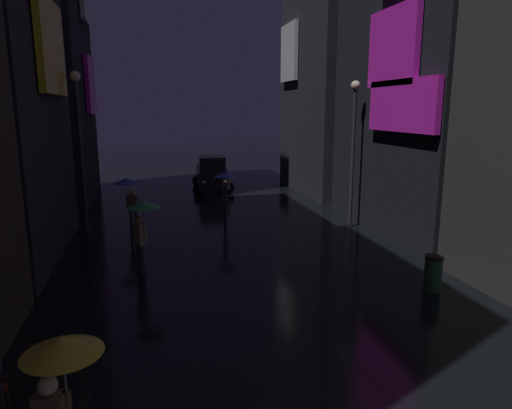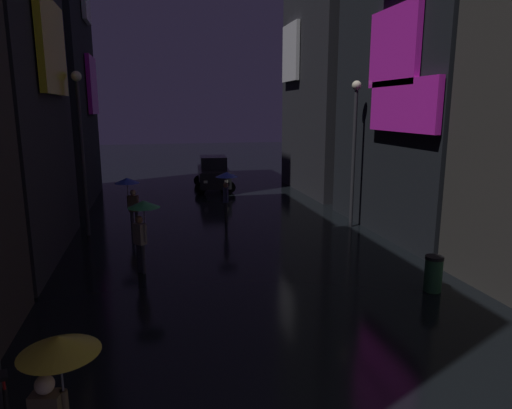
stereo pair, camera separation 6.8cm
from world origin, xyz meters
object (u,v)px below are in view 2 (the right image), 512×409
(pedestrian_foreground_left_blue, at_px, (226,183))
(streetlamp_left_far, at_px, (81,136))
(pedestrian_far_right_yellow, at_px, (56,374))
(trash_bin, at_px, (433,273))
(streetlamp_right_far, at_px, (354,138))
(car_distant, at_px, (214,173))
(pedestrian_foreground_right_blue, at_px, (129,190))
(pedestrian_midstreet_centre_green, at_px, (142,216))

(pedestrian_foreground_left_blue, relative_size, streetlamp_left_far, 0.36)
(pedestrian_far_right_yellow, relative_size, trash_bin, 2.28)
(pedestrian_far_right_yellow, xyz_separation_m, streetlamp_right_far, (8.75, 11.26, 1.84))
(pedestrian_far_right_yellow, relative_size, car_distant, 0.50)
(trash_bin, bearing_deg, car_distant, 101.92)
(pedestrian_foreground_left_blue, height_order, streetlamp_left_far, streetlamp_left_far)
(pedestrian_foreground_right_blue, bearing_deg, streetlamp_left_far, 174.84)
(streetlamp_left_far, bearing_deg, car_distant, 56.20)
(pedestrian_foreground_right_blue, distance_m, car_distant, 9.91)
(pedestrian_foreground_right_blue, bearing_deg, car_distant, 64.17)
(pedestrian_midstreet_centre_green, xyz_separation_m, pedestrian_foreground_left_blue, (3.22, 5.25, 0.00))
(pedestrian_far_right_yellow, bearing_deg, streetlamp_left_far, 95.81)
(car_distant, height_order, trash_bin, car_distant)
(pedestrian_foreground_right_blue, height_order, pedestrian_far_right_yellow, same)
(pedestrian_foreground_left_blue, xyz_separation_m, car_distant, (0.55, 8.09, -0.74))
(pedestrian_foreground_left_blue, xyz_separation_m, streetlamp_right_far, (4.69, -1.69, 1.84))
(car_distant, bearing_deg, pedestrian_foreground_right_blue, -115.83)
(pedestrian_midstreet_centre_green, height_order, pedestrian_far_right_yellow, same)
(pedestrian_midstreet_centre_green, xyz_separation_m, streetlamp_left_far, (-2.09, 4.59, 1.97))
(trash_bin, bearing_deg, pedestrian_foreground_left_blue, 115.92)
(streetlamp_right_far, bearing_deg, trash_bin, -96.12)
(pedestrian_foreground_right_blue, xyz_separation_m, pedestrian_foreground_left_blue, (3.75, 0.80, 0.00))
(pedestrian_foreground_right_blue, bearing_deg, pedestrian_midstreet_centre_green, -83.15)
(car_distant, bearing_deg, trash_bin, -78.08)
(streetlamp_right_far, bearing_deg, pedestrian_foreground_right_blue, 174.01)
(pedestrian_foreground_right_blue, bearing_deg, streetlamp_right_far, -5.99)
(streetlamp_left_far, distance_m, trash_bin, 12.40)
(streetlamp_right_far, relative_size, trash_bin, 6.05)
(pedestrian_midstreet_centre_green, distance_m, pedestrian_foreground_left_blue, 6.16)
(pedestrian_midstreet_centre_green, relative_size, streetlamp_right_far, 0.38)
(pedestrian_midstreet_centre_green, distance_m, trash_bin, 7.89)
(pedestrian_far_right_yellow, bearing_deg, car_distant, 77.65)
(pedestrian_far_right_yellow, bearing_deg, streetlamp_right_far, 52.16)
(pedestrian_foreground_right_blue, xyz_separation_m, streetlamp_right_far, (8.45, -0.89, 1.84))
(car_distant, distance_m, streetlamp_right_far, 10.93)
(pedestrian_foreground_left_blue, distance_m, pedestrian_far_right_yellow, 13.57)
(pedestrian_foreground_left_blue, bearing_deg, streetlamp_right_far, -19.80)
(pedestrian_foreground_right_blue, xyz_separation_m, trash_bin, (7.75, -7.42, -1.20))
(pedestrian_midstreet_centre_green, xyz_separation_m, trash_bin, (7.21, -2.97, -1.20))
(pedestrian_foreground_right_blue, relative_size, pedestrian_far_right_yellow, 1.00)
(pedestrian_foreground_right_blue, height_order, car_distant, pedestrian_foreground_right_blue)
(pedestrian_foreground_left_blue, bearing_deg, car_distant, 86.09)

